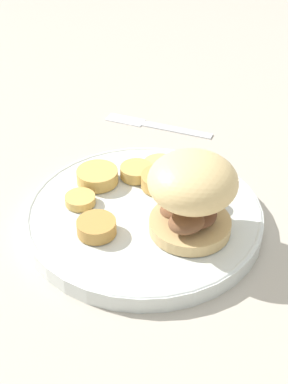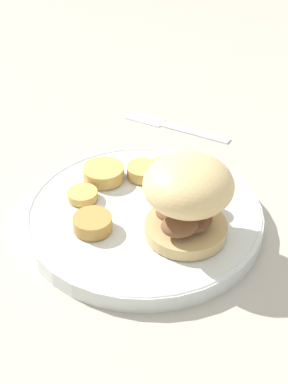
{
  "view_description": "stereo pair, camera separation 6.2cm",
  "coord_description": "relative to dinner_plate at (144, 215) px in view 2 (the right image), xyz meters",
  "views": [
    {
      "loc": [
        0.42,
        -0.26,
        0.42
      ],
      "look_at": [
        0.0,
        0.0,
        0.05
      ],
      "focal_mm": 50.0,
      "sensor_mm": 36.0,
      "label": 1
    },
    {
      "loc": [
        0.45,
        -0.21,
        0.42
      ],
      "look_at": [
        0.0,
        0.0,
        0.05
      ],
      "focal_mm": 50.0,
      "sensor_mm": 36.0,
      "label": 2
    }
  ],
  "objects": [
    {
      "name": "ground_plane",
      "position": [
        0.0,
        0.0,
        -0.01
      ],
      "size": [
        4.0,
        4.0,
        0.0
      ],
      "primitive_type": "plane",
      "color": "#B2A899"
    },
    {
      "name": "dinner_plate",
      "position": [
        0.0,
        0.0,
        0.0
      ],
      "size": [
        0.28,
        0.28,
        0.02
      ],
      "color": "silver",
      "rests_on": "ground_plane"
    },
    {
      "name": "sandwich",
      "position": [
        0.06,
        0.02,
        0.06
      ],
      "size": [
        0.1,
        0.11,
        0.1
      ],
      "color": "tan",
      "rests_on": "dinner_plate"
    },
    {
      "name": "potato_round_0",
      "position": [
        -0.05,
        -0.06,
        0.02
      ],
      "size": [
        0.04,
        0.04,
        0.01
      ],
      "primitive_type": "cylinder",
      "color": "tan",
      "rests_on": "dinner_plate"
    },
    {
      "name": "potato_round_1",
      "position": [
        -0.06,
        0.03,
        0.02
      ],
      "size": [
        0.04,
        0.04,
        0.01
      ],
      "primitive_type": "cylinder",
      "color": "tan",
      "rests_on": "dinner_plate"
    },
    {
      "name": "potato_round_2",
      "position": [
        0.01,
        -0.07,
        0.02
      ],
      "size": [
        0.04,
        0.04,
        0.02
      ],
      "primitive_type": "cylinder",
      "color": "#BC8942",
      "rests_on": "dinner_plate"
    },
    {
      "name": "potato_round_3",
      "position": [
        -0.03,
        0.04,
        0.02
      ],
      "size": [
        0.05,
        0.05,
        0.02
      ],
      "primitive_type": "cylinder",
      "color": "tan",
      "rests_on": "dinner_plate"
    },
    {
      "name": "potato_round_4",
      "position": [
        -0.06,
        0.06,
        0.01
      ],
      "size": [
        0.05,
        0.05,
        0.01
      ],
      "primitive_type": "cylinder",
      "color": "#DBB766",
      "rests_on": "dinner_plate"
    },
    {
      "name": "potato_round_5",
      "position": [
        -0.08,
        -0.02,
        0.02
      ],
      "size": [
        0.05,
        0.05,
        0.02
      ],
      "primitive_type": "cylinder",
      "color": "tan",
      "rests_on": "dinner_plate"
    },
    {
      "name": "fork",
      "position": [
        -0.19,
        0.14,
        -0.01
      ],
      "size": [
        0.15,
        0.12,
        0.0
      ],
      "color": "silver",
      "rests_on": "ground_plane"
    }
  ]
}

